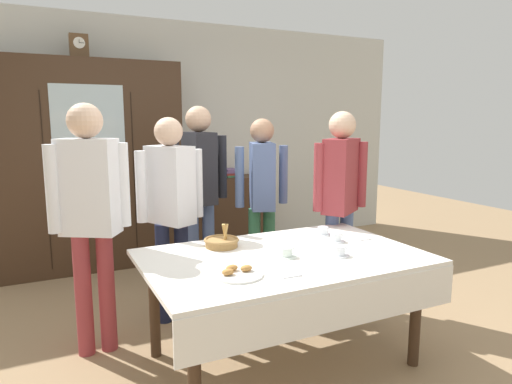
% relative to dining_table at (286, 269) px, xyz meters
% --- Properties ---
extents(ground_plane, '(12.00, 12.00, 0.00)m').
position_rel_dining_table_xyz_m(ground_plane, '(0.00, 0.24, -0.64)').
color(ground_plane, '#997A56').
rests_on(ground_plane, ground).
extents(back_wall, '(6.40, 0.10, 2.70)m').
position_rel_dining_table_xyz_m(back_wall, '(0.00, 2.89, 0.71)').
color(back_wall, silver).
rests_on(back_wall, ground).
extents(dining_table, '(1.77, 1.13, 0.73)m').
position_rel_dining_table_xyz_m(dining_table, '(0.00, 0.00, 0.00)').
color(dining_table, '#3D2819').
rests_on(dining_table, ground).
extents(wall_cabinet, '(1.91, 0.46, 2.18)m').
position_rel_dining_table_xyz_m(wall_cabinet, '(-0.90, 2.59, 0.45)').
color(wall_cabinet, '#3D2819').
rests_on(wall_cabinet, ground).
extents(mantel_clock, '(0.18, 0.11, 0.24)m').
position_rel_dining_table_xyz_m(mantel_clock, '(-0.92, 2.59, 1.66)').
color(mantel_clock, brown).
rests_on(mantel_clock, wall_cabinet).
extents(bookshelf_low, '(1.03, 0.35, 0.89)m').
position_rel_dining_table_xyz_m(bookshelf_low, '(0.72, 2.64, -0.20)').
color(bookshelf_low, '#3D2819').
rests_on(bookshelf_low, ground).
extents(book_stack, '(0.17, 0.22, 0.10)m').
position_rel_dining_table_xyz_m(book_stack, '(0.72, 2.64, 0.30)').
color(book_stack, '#3D754C').
rests_on(book_stack, bookshelf_low).
extents(tea_cup_near_left, '(0.13, 0.13, 0.06)m').
position_rel_dining_table_xyz_m(tea_cup_near_left, '(0.31, -0.14, 0.11)').
color(tea_cup_near_left, white).
rests_on(tea_cup_near_left, dining_table).
extents(tea_cup_center, '(0.13, 0.13, 0.06)m').
position_rel_dining_table_xyz_m(tea_cup_center, '(0.49, 0.15, 0.12)').
color(tea_cup_center, white).
rests_on(tea_cup_center, dining_table).
extents(tea_cup_far_left, '(0.13, 0.13, 0.06)m').
position_rel_dining_table_xyz_m(tea_cup_far_left, '(0.51, 0.34, 0.12)').
color(tea_cup_far_left, white).
rests_on(tea_cup_far_left, dining_table).
extents(tea_cup_front_edge, '(0.13, 0.13, 0.06)m').
position_rel_dining_table_xyz_m(tea_cup_front_edge, '(-0.01, -0.02, 0.12)').
color(tea_cup_front_edge, silver).
rests_on(tea_cup_front_edge, dining_table).
extents(bread_basket, '(0.24, 0.24, 0.16)m').
position_rel_dining_table_xyz_m(bread_basket, '(-0.29, 0.38, 0.12)').
color(bread_basket, '#9E7542').
rests_on(bread_basket, dining_table).
extents(pastry_plate, '(0.28, 0.28, 0.05)m').
position_rel_dining_table_xyz_m(pastry_plate, '(-0.42, -0.19, 0.10)').
color(pastry_plate, white).
rests_on(pastry_plate, dining_table).
extents(spoon_mid_left, '(0.12, 0.02, 0.01)m').
position_rel_dining_table_xyz_m(spoon_mid_left, '(-0.13, -0.35, 0.09)').
color(spoon_mid_left, silver).
rests_on(spoon_mid_left, dining_table).
extents(spoon_far_left, '(0.12, 0.02, 0.01)m').
position_rel_dining_table_xyz_m(spoon_far_left, '(0.72, 0.09, 0.09)').
color(spoon_far_left, silver).
rests_on(spoon_far_left, dining_table).
extents(person_near_right_end, '(0.52, 0.41, 1.60)m').
position_rel_dining_table_xyz_m(person_near_right_end, '(-0.48, 0.95, 0.33)').
color(person_near_right_end, '#191E38').
rests_on(person_near_right_end, ground).
extents(person_behind_table_right, '(0.52, 0.37, 1.65)m').
position_rel_dining_table_xyz_m(person_behind_table_right, '(0.87, 0.62, 0.36)').
color(person_behind_table_right, slate).
rests_on(person_behind_table_right, ground).
extents(person_behind_table_left, '(0.52, 0.41, 1.59)m').
position_rel_dining_table_xyz_m(person_behind_table_left, '(0.43, 1.19, 0.32)').
color(person_behind_table_left, '#33704C').
rests_on(person_behind_table_left, ground).
extents(person_beside_shelf, '(0.52, 0.37, 1.70)m').
position_rel_dining_table_xyz_m(person_beside_shelf, '(-0.09, 1.41, 0.40)').
color(person_beside_shelf, slate).
rests_on(person_beside_shelf, ground).
extents(person_by_cabinet, '(0.52, 0.36, 1.69)m').
position_rel_dining_table_xyz_m(person_by_cabinet, '(-1.09, 0.69, 0.39)').
color(person_by_cabinet, '#933338').
rests_on(person_by_cabinet, ground).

